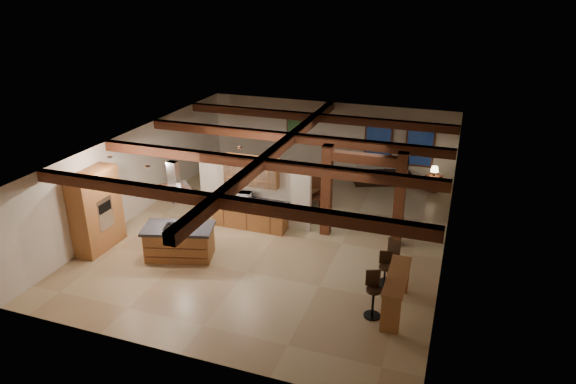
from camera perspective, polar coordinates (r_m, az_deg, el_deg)
name	(u,v)px	position (r m, az deg, el deg)	size (l,w,h in m)	color
ground	(278,233)	(16.23, -1.09, -4.58)	(12.00, 12.00, 0.00)	tan
room_walls	(278,180)	(15.49, -1.14, 1.29)	(12.00, 12.00, 12.00)	beige
ceiling_beams	(278,150)	(15.16, -1.16, 4.74)	(10.00, 12.00, 0.28)	#421510
timber_posts	(363,185)	(15.32, 8.32, 0.73)	(2.50, 0.30, 2.90)	#421510
partition_wall	(254,191)	(16.53, -3.76, 0.10)	(3.80, 0.18, 2.20)	beige
pantry_cabinet	(96,210)	(15.90, -20.53, -1.93)	(0.67, 1.60, 2.40)	olive
back_counter	(250,213)	(16.45, -4.23, -2.40)	(2.50, 0.66, 0.94)	olive
upper_display_cabinet	(251,171)	(16.09, -4.09, 2.33)	(1.80, 0.36, 0.95)	olive
range_hood	(176,200)	(14.45, -12.38, -0.88)	(1.10, 1.10, 1.40)	silver
back_windows	(399,143)	(20.44, 12.22, 5.29)	(2.70, 0.07, 1.70)	#421510
framed_art	(294,128)	(21.31, 0.69, 7.07)	(0.65, 0.05, 0.85)	#421510
recessed_cans	(167,157)	(14.58, -13.27, 3.84)	(3.16, 2.46, 0.03)	silver
kitchen_island	(179,242)	(15.01, -11.97, -5.41)	(2.17, 1.54, 0.97)	olive
dining_table	(296,192)	(18.36, 0.91, -0.01)	(1.97, 1.10, 0.69)	#3D200F
sofa	(382,175)	(20.37, 10.41, 1.86)	(2.21, 0.86, 0.65)	black
microwave	(244,196)	(16.28, -4.87, -0.42)	(0.45, 0.31, 0.25)	silver
bar_counter	(396,287)	(12.61, 11.95, -10.27)	(0.50, 1.91, 1.00)	olive
side_table	(433,183)	(20.07, 15.81, 0.97)	(0.48, 0.48, 0.60)	#421510
table_lamp	(435,169)	(19.88, 15.98, 2.45)	(0.30, 0.30, 0.36)	black
bar_stool_a	(373,294)	(12.41, 9.44, -11.13)	(0.44, 0.45, 1.16)	black
bar_stool_b	(385,271)	(13.47, 10.70, -8.60)	(0.37, 0.38, 1.03)	black
bar_stool_c	(390,262)	(13.72, 11.28, -7.59)	(0.46, 0.47, 1.21)	black
dining_chairs	(296,186)	(18.28, 0.91, 0.63)	(2.18, 2.18, 1.12)	#421510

